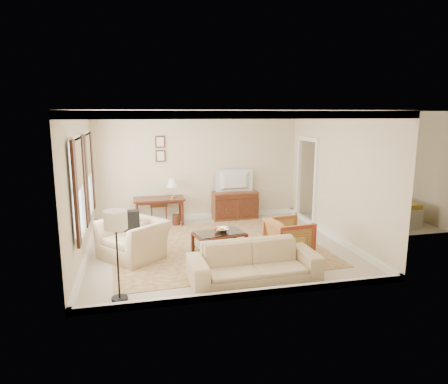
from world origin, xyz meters
name	(u,v)px	position (x,y,z in m)	size (l,w,h in m)	color
room_shell	(218,132)	(0.00, 0.00, 2.47)	(5.51, 5.01, 2.91)	beige
annex_bedroom	(373,209)	(4.49, 1.15, 0.34)	(3.00, 2.70, 2.90)	beige
window_front	(78,188)	(-2.70, -0.70, 1.55)	(0.12, 1.56, 1.80)	#CCB284
window_rear	(87,174)	(-2.70, 0.90, 1.55)	(0.12, 1.56, 1.80)	#CCB284
doorway	(307,182)	(2.71, 1.50, 1.08)	(0.10, 1.12, 2.25)	white
rug	(216,246)	(-0.03, 0.04, 0.01)	(4.39, 3.76, 0.01)	brown
writing_desk	(159,202)	(-1.11, 2.08, 0.59)	(1.29, 0.65, 0.71)	#512517
desk_chair	(158,202)	(-1.11, 2.43, 0.53)	(0.45, 0.45, 1.05)	brown
desk_lamp	(173,188)	(-0.75, 2.08, 0.96)	(0.32, 0.32, 0.50)	silver
framed_prints	(160,149)	(-1.01, 2.47, 1.94)	(0.25, 0.04, 0.68)	#512517
sideboard	(235,205)	(0.95, 2.23, 0.38)	(1.23, 0.47, 0.75)	brown
tv	(235,174)	(0.95, 2.21, 1.25)	(0.98, 0.57, 0.13)	black
coffee_table	(219,237)	(-0.05, -0.35, 0.33)	(1.13, 0.80, 0.44)	#512517
fruit_bowl	(222,229)	(0.01, -0.32, 0.49)	(0.42, 0.42, 0.10)	silver
book_a	(212,246)	(-0.21, -0.40, 0.17)	(0.28, 0.04, 0.38)	brown
book_b	(231,243)	(0.20, -0.30, 0.17)	(0.28, 0.03, 0.38)	brown
striped_armchair	(289,235)	(1.31, -0.79, 0.41)	(0.80, 0.75, 0.83)	maroon
club_armchair	(133,233)	(-1.79, -0.25, 0.52)	(1.18, 0.77, 1.03)	#CBB889
backpack	(131,219)	(-1.80, -0.16, 0.77)	(0.32, 0.22, 0.40)	black
sofa	(254,256)	(0.24, -1.85, 0.44)	(2.24, 0.66, 0.88)	#CBB889
floor_lamp	(116,227)	(-2.02, -2.10, 1.18)	(0.35, 0.35, 1.43)	black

